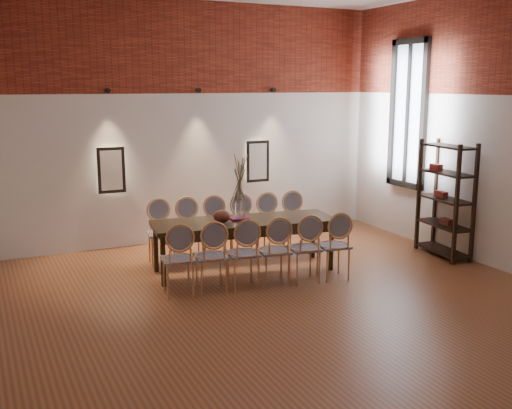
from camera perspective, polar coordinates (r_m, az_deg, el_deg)
name	(u,v)px	position (r m, az deg, el deg)	size (l,w,h in m)	color
floor	(283,305)	(7.45, 2.61, -9.54)	(7.00, 7.00, 0.02)	#935531
wall_back	(185,123)	(10.24, -6.77, 7.67)	(7.00, 0.10, 4.00)	silver
wall_right	(506,131)	(9.21, 22.73, 6.47)	(0.10, 7.00, 4.00)	silver
brick_band_back	(185,47)	(10.17, -6.81, 14.69)	(7.00, 0.02, 1.50)	maroon
brick_band_right	(510,39)	(9.16, 23.04, 14.27)	(0.02, 7.00, 1.50)	maroon
niche_left	(111,170)	(9.87, -13.65, 3.21)	(0.36, 0.06, 0.66)	#FFEAC6
niche_right	(257,161)	(10.71, 0.10, 4.15)	(0.36, 0.06, 0.66)	#FFEAC6
spot_fixture_left	(107,91)	(9.75, -13.96, 10.47)	(0.08, 0.08, 0.10)	black
spot_fixture_mid	(198,90)	(10.17, -5.52, 10.77)	(0.08, 0.08, 0.10)	black
spot_fixture_right	(273,90)	(10.73, 1.64, 10.85)	(0.08, 0.08, 0.10)	black
window_glass	(409,114)	(10.58, 14.34, 8.33)	(0.02, 0.78, 2.38)	silver
window_frame	(408,114)	(10.57, 14.25, 8.33)	(0.08, 0.90, 2.50)	black
window_mullion	(408,114)	(10.57, 14.25, 8.33)	(0.06, 0.06, 2.40)	black
dining_table	(244,246)	(8.61, -1.15, -3.93)	(2.59, 0.83, 0.75)	#302210
chair_near_a	(178,259)	(7.70, -7.45, -5.16)	(0.44, 0.44, 0.94)	tan
chair_near_b	(211,256)	(7.78, -4.31, -4.92)	(0.44, 0.44, 0.94)	tan
chair_near_c	(243,253)	(7.88, -1.24, -4.67)	(0.44, 0.44, 0.94)	tan
chair_near_d	(274,251)	(8.01, 1.74, -4.41)	(0.44, 0.44, 0.94)	tan
chair_near_e	(304,248)	(8.16, 4.61, -4.15)	(0.44, 0.44, 0.94)	tan
chair_near_f	(333,245)	(8.32, 7.38, -3.89)	(0.44, 0.44, 0.94)	tan
chair_far_a	(161,233)	(9.02, -9.01, -2.73)	(0.44, 0.44, 0.94)	tan
chair_far_b	(190,231)	(9.09, -6.31, -2.55)	(0.44, 0.44, 0.94)	tan
chair_far_c	(218,229)	(9.18, -3.67, -2.37)	(0.44, 0.44, 0.94)	tan
chair_far_d	(245,227)	(9.29, -1.08, -2.18)	(0.44, 0.44, 0.94)	tan
chair_far_e	(271,225)	(9.42, 1.44, -2.00)	(0.44, 0.44, 0.94)	tan
chair_far_f	(297,223)	(9.56, 3.89, -1.81)	(0.44, 0.44, 0.94)	tan
vase	(240,210)	(8.47, -1.56, -0.54)	(0.14, 0.14, 0.30)	silver
dried_branches	(240,179)	(8.39, -1.58, 2.47)	(0.50, 0.50, 0.70)	#4A422D
bowl	(222,216)	(8.37, -3.27, -1.12)	(0.24, 0.24, 0.18)	#5D2618
book	(240,219)	(8.54, -1.56, -1.36)	(0.26, 0.18, 0.03)	maroon
shelving_rack	(445,199)	(9.73, 17.59, 0.49)	(0.38, 1.00, 1.80)	black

